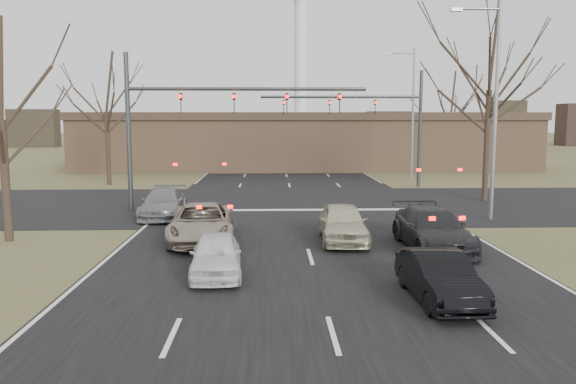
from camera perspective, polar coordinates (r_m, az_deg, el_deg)
name	(u,v)px	position (r m, az deg, el deg)	size (l,w,h in m)	color
ground	(318,283)	(16.41, 3.03, -9.19)	(360.00, 360.00, 0.00)	#4A4A27
road_main	(280,154)	(75.83, -0.79, 3.85)	(14.00, 300.00, 0.02)	black
road_cross	(295,204)	(31.06, 0.70, -1.26)	(200.00, 14.00, 0.02)	black
building	(305,141)	(53.82, 1.77, 5.24)	(42.40, 10.40, 5.30)	#8A664A
mast_arm_near	(193,112)	(28.94, -9.61, 8.06)	(12.12, 0.24, 8.00)	#383A3D
mast_arm_far	(380,114)	(39.40, 9.30, 7.78)	(11.12, 0.24, 8.00)	#383A3D
streetlight_right_near	(492,99)	(27.63, 20.04, 8.82)	(2.34, 0.25, 10.00)	gray
streetlight_right_far	(411,107)	(44.00, 12.36, 8.40)	(2.34, 0.25, 10.00)	gray
tree_right_near	(491,43)	(34.26, 19.96, 14.02)	(6.90, 6.90, 11.50)	black
tree_left_far	(105,81)	(42.39, -18.08, 10.63)	(5.70, 5.70, 9.50)	black
tree_right_far	(452,94)	(53.30, 16.29, 9.54)	(5.40, 5.40, 9.00)	black
car_silver_suv	(202,223)	(21.87, -8.75, -3.12)	(2.41, 5.22, 1.45)	#A19482
car_white_sedan	(216,255)	(17.13, -7.33, -6.34)	(1.50, 3.72, 1.27)	silver
car_black_hatch	(439,277)	(15.15, 15.12, -8.34)	(1.36, 3.89, 1.28)	black
car_charcoal_sedan	(433,229)	(21.01, 14.48, -3.68)	(2.06, 5.07, 1.47)	black
car_grey_ahead	(164,203)	(27.63, -12.53, -1.12)	(1.89, 4.66, 1.35)	gray
car_silver_ahead	(343,223)	(21.65, 5.59, -3.15)	(1.74, 4.33, 1.48)	beige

